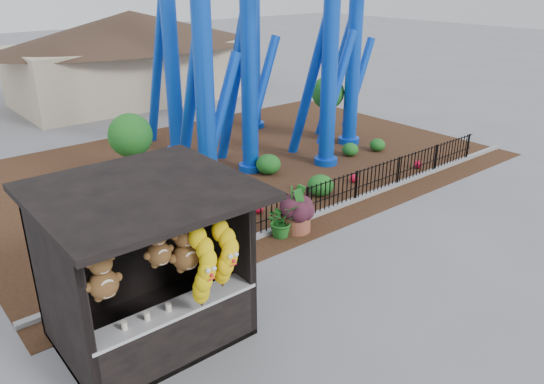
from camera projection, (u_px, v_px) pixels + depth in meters
ground at (307, 304)px, 11.15m from camera, size 120.00×120.00×0.00m
mulch_bed at (237, 164)px, 19.19m from camera, size 18.00×12.00×0.02m
curb at (337, 207)px, 15.61m from camera, size 18.00×0.18×0.12m
prize_booth at (151, 271)px, 9.45m from camera, size 3.50×3.40×3.12m
picket_fence at (359, 186)px, 15.96m from camera, size 12.20×0.06×1.00m
terracotta_planter at (297, 222)px, 14.17m from camera, size 0.74×0.74×0.56m
planter_foliage at (297, 201)px, 13.94m from camera, size 0.70×0.70×0.64m
potted_plant at (282, 220)px, 13.83m from camera, size 0.98×0.90×0.92m
landscaping at (300, 172)px, 17.57m from camera, size 7.89×3.50×0.68m
pavilion at (132, 41)px, 27.73m from camera, size 15.00×15.00×4.80m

